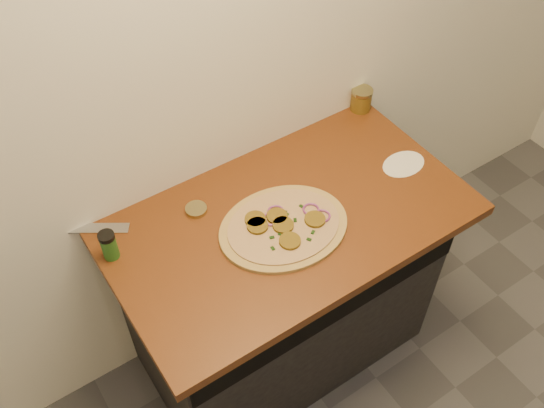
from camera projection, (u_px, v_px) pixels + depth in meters
cabinet at (281, 290)px, 2.36m from camera, size 1.10×0.60×0.86m
countertop at (288, 220)px, 2.01m from camera, size 1.20×0.70×0.04m
pizza at (284, 226)px, 1.95m from camera, size 0.47×0.47×0.03m
chefs_knife at (71, 228)px, 1.95m from camera, size 0.28×0.20×0.02m
mason_jar_lid at (196, 209)px, 2.00m from camera, size 0.07×0.07×0.02m
salsa_jar at (361, 99)px, 2.33m from camera, size 0.08×0.08×0.09m
spice_shaker at (109, 245)px, 1.85m from camera, size 0.05×0.05×0.10m
flour_spill at (404, 164)px, 2.16m from camera, size 0.17×0.17×0.00m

